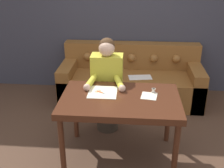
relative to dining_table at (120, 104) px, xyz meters
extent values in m
plane|color=#4C3323|center=(0.10, 0.05, -0.67)|extent=(16.00, 16.00, 0.00)
cube|color=#383842|center=(0.10, 1.90, 0.63)|extent=(8.00, 0.06, 2.60)
cube|color=#472314|center=(0.00, 0.00, 0.05)|extent=(1.26, 0.81, 0.07)
cylinder|color=#472314|center=(-0.57, -0.34, -0.33)|extent=(0.06, 0.06, 0.68)
cylinder|color=#472314|center=(0.57, -0.34, -0.33)|extent=(0.06, 0.06, 0.68)
cylinder|color=#472314|center=(-0.57, 0.34, -0.33)|extent=(0.06, 0.06, 0.68)
cylinder|color=#472314|center=(0.57, 0.34, -0.33)|extent=(0.06, 0.06, 0.68)
cube|color=brown|center=(0.09, 1.42, -0.45)|extent=(2.16, 0.86, 0.44)
cube|color=brown|center=(0.09, 1.74, -0.03)|extent=(2.16, 0.22, 0.42)
cube|color=brown|center=(-0.89, 1.42, -0.37)|extent=(0.20, 0.86, 0.60)
cube|color=brown|center=(1.08, 1.42, -0.37)|extent=(0.20, 0.86, 0.60)
sphere|color=brown|center=(-0.61, 1.61, -0.03)|extent=(0.13, 0.13, 0.13)
sphere|color=brown|center=(-0.26, 1.61, -0.03)|extent=(0.13, 0.13, 0.13)
sphere|color=brown|center=(0.09, 1.61, -0.03)|extent=(0.13, 0.13, 0.13)
sphere|color=brown|center=(0.45, 1.61, -0.03)|extent=(0.13, 0.13, 0.13)
sphere|color=brown|center=(0.80, 1.61, -0.03)|extent=(0.13, 0.13, 0.13)
cube|color=white|center=(0.24, 1.31, -0.23)|extent=(0.37, 0.25, 0.00)
cylinder|color=#33281E|center=(-0.19, 0.57, -0.44)|extent=(0.28, 0.28, 0.47)
cube|color=gold|center=(-0.19, 0.57, 0.08)|extent=(0.39, 0.22, 0.56)
sphere|color=#DBAD8E|center=(-0.19, 0.55, 0.45)|extent=(0.19, 0.19, 0.19)
sphere|color=#472D19|center=(-0.19, 0.58, 0.47)|extent=(0.19, 0.19, 0.19)
cylinder|color=gold|center=(-0.36, 0.30, 0.12)|extent=(0.11, 0.31, 0.07)
sphere|color=#DBAD8E|center=(-0.38, 0.15, 0.12)|extent=(0.08, 0.08, 0.08)
cylinder|color=gold|center=(-0.03, 0.30, 0.12)|extent=(0.15, 0.31, 0.07)
sphere|color=#DBAD8E|center=(0.01, 0.16, 0.12)|extent=(0.08, 0.08, 0.08)
cube|color=beige|center=(-0.20, 0.11, 0.08)|extent=(0.31, 0.32, 0.00)
cube|color=beige|center=(0.30, 0.06, 0.08)|extent=(0.19, 0.20, 0.00)
cube|color=silver|center=(-0.14, 0.05, 0.08)|extent=(0.12, 0.07, 0.00)
cube|color=#D1511E|center=(-0.23, 0.10, 0.08)|extent=(0.08, 0.05, 0.00)
torus|color=#D1511E|center=(-0.26, 0.12, 0.08)|extent=(0.04, 0.04, 0.01)
cube|color=silver|center=(-0.15, 0.04, 0.08)|extent=(0.09, 0.10, 0.00)
cube|color=#D1511E|center=(-0.22, 0.11, 0.08)|extent=(0.06, 0.07, 0.00)
torus|color=#D1511E|center=(-0.25, 0.14, 0.08)|extent=(0.04, 0.04, 0.01)
cylinder|color=silver|center=(-0.19, 0.08, 0.08)|extent=(0.01, 0.01, 0.01)
cylinder|color=beige|center=(0.36, 0.15, 0.10)|extent=(0.03, 0.03, 0.04)
cylinder|color=beige|center=(0.36, 0.15, 0.12)|extent=(0.04, 0.04, 0.00)
cylinder|color=beige|center=(0.36, 0.15, 0.08)|extent=(0.04, 0.04, 0.00)
camera|label=1|loc=(0.12, -2.63, 1.43)|focal=45.00mm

